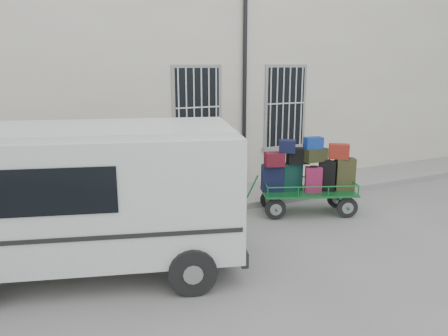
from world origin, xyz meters
TOP-DOWN VIEW (x-y plane):
  - ground at (0.00, 0.00)m, footprint 80.00×80.00m
  - building at (0.00, 5.50)m, footprint 24.00×5.15m
  - sidewalk at (0.00, 2.20)m, footprint 24.00×1.70m
  - luggage_cart at (1.35, 0.51)m, footprint 2.53×1.71m
  - van at (-3.70, -0.35)m, footprint 5.30×3.40m

SIDE VIEW (x-z plane):
  - ground at x=0.00m, z-range 0.00..0.00m
  - sidewalk at x=0.00m, z-range 0.00..0.15m
  - luggage_cart at x=1.35m, z-range 0.02..1.85m
  - van at x=-3.70m, z-range 0.18..2.67m
  - building at x=0.00m, z-range 0.00..6.00m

